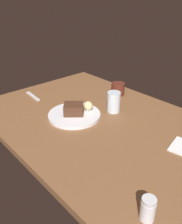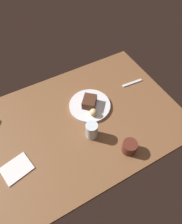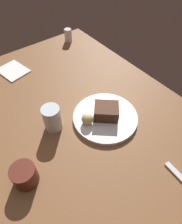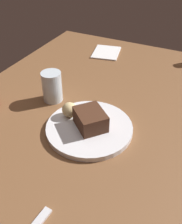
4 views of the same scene
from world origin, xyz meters
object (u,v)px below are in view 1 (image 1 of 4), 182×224
at_px(dessert_plate, 74,115).
at_px(chocolate_cake_slice, 74,109).
at_px(dessert_spoon, 33,96).
at_px(water_glass, 114,102).
at_px(salt_shaker, 148,209).
at_px(bread_roll, 88,106).
at_px(coffee_cup, 118,89).

height_order(dessert_plate, chocolate_cake_slice, chocolate_cake_slice).
distance_m(dessert_plate, dessert_spoon, 0.35).
relative_size(water_glass, dessert_spoon, 0.71).
bearing_deg(salt_shaker, dessert_plate, -19.76).
bearing_deg(bread_roll, dessert_plate, 77.44).
xyz_separation_m(salt_shaker, dessert_spoon, (0.95, -0.18, -0.03)).
bearing_deg(salt_shaker, water_glass, -38.26).
xyz_separation_m(water_glass, coffee_cup, (0.13, -0.18, -0.02)).
bearing_deg(dessert_plate, chocolate_cake_slice, 96.97).
xyz_separation_m(dessert_plate, bread_roll, (-0.02, -0.08, 0.03)).
distance_m(salt_shaker, dessert_spoon, 0.97).
distance_m(salt_shaker, water_glass, 0.65).
relative_size(salt_shaker, dessert_spoon, 0.50).
height_order(chocolate_cake_slice, coffee_cup, coffee_cup).
relative_size(salt_shaker, water_glass, 0.71).
height_order(dessert_plate, salt_shaker, salt_shaker).
bearing_deg(salt_shaker, bread_roll, -26.64).
height_order(coffee_cup, dessert_spoon, coffee_cup).
relative_size(chocolate_cake_slice, water_glass, 0.89).
relative_size(bread_roll, dessert_spoon, 0.31).
bearing_deg(chocolate_cake_slice, water_glass, -115.32).
bearing_deg(chocolate_cake_slice, dessert_spoon, 4.80).
height_order(salt_shaker, coffee_cup, salt_shaker).
bearing_deg(coffee_cup, water_glass, 126.62).
xyz_separation_m(dessert_plate, dessert_spoon, (0.35, 0.03, -0.00)).
bearing_deg(chocolate_cake_slice, dessert_plate, -83.03).
bearing_deg(chocolate_cake_slice, bread_roll, -101.76).
relative_size(dessert_plate, salt_shaker, 3.47).
height_order(dessert_plate, water_glass, water_glass).
xyz_separation_m(dessert_plate, chocolate_cake_slice, (-0.00, 0.00, 0.03)).
distance_m(dessert_plate, coffee_cup, 0.37).
bearing_deg(water_glass, chocolate_cake_slice, 64.68).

